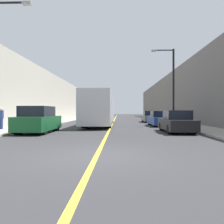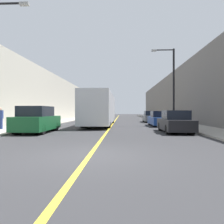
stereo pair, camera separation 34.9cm
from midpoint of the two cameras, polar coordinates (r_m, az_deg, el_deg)
The scene contains 13 objects.
ground_plane at distance 7.36m, azimuth -4.54°, elevation -11.33°, with size 200.00×200.00×0.00m, color #2D2D30.
sidewalk_left at distance 38.11m, azimuth -10.05°, elevation -1.89°, with size 3.00×72.00×0.11m, color #9E998E.
sidewalk_right at distance 37.75m, azimuth 12.68°, elevation -1.91°, with size 3.00×72.00×0.11m, color #9E998E.
building_row_left at distance 39.05m, azimuth -15.07°, elevation 3.20°, with size 4.00×72.00×6.98m, color #B7B2A3.
building_row_right at distance 38.56m, azimuth 17.82°, elevation 3.74°, with size 4.00×72.00×7.66m, color #66605B.
road_center_line at distance 37.19m, azimuth 1.26°, elevation -2.02°, with size 0.16×72.00×0.01m, color gold.
bus at distance 22.96m, azimuth -2.64°, elevation 0.90°, with size 2.58×12.92×3.23m.
parked_suv_left at distance 15.75m, azimuth -18.39°, elevation -2.09°, with size 1.96×4.48×1.80m.
car_right_near at distance 15.71m, azimuth 16.76°, elevation -2.65°, with size 1.78×4.27×1.52m.
car_right_mid at distance 21.98m, azimuth 12.79°, elevation -1.86°, with size 1.83×4.73×1.48m.
car_right_far at distance 29.26m, azimuth 10.49°, elevation -1.32°, with size 1.90×4.53×1.50m.
street_lamp_right at distance 23.04m, azimuth 15.78°, elevation 7.61°, with size 2.33×0.24×7.65m.
pedestrian at distance 18.52m, azimuth -26.64°, elevation -1.35°, with size 0.37×0.23×1.66m.
Camera 2 is at (1.08, -7.14, 1.48)m, focal length 35.00 mm.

